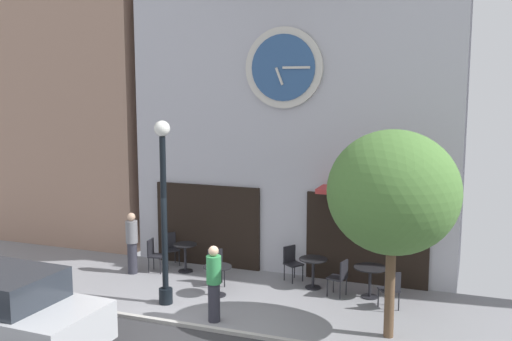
% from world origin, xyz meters
% --- Properties ---
extents(clock_building, '(8.93, 4.37, 11.29)m').
position_xyz_m(clock_building, '(0.78, 5.64, 5.86)').
color(clock_building, '#B2B2BC').
rests_on(clock_building, ground_plane).
extents(neighbor_building_left, '(5.99, 4.04, 14.23)m').
position_xyz_m(neighbor_building_left, '(-7.01, 6.19, 7.12)').
color(neighbor_building_left, '#9E7A66').
rests_on(neighbor_building_left, ground_plane).
extents(street_lamp, '(0.36, 0.36, 4.26)m').
position_xyz_m(street_lamp, '(-1.08, 1.06, 2.16)').
color(street_lamp, black).
rests_on(street_lamp, ground_plane).
extents(street_tree, '(2.60, 2.34, 4.20)m').
position_xyz_m(street_tree, '(4.04, 1.03, 2.95)').
color(street_tree, brown).
rests_on(street_tree, ground_plane).
extents(cafe_table_rightmost, '(0.64, 0.64, 0.77)m').
position_xyz_m(cafe_table_rightmost, '(-1.77, 3.36, 0.52)').
color(cafe_table_rightmost, black).
rests_on(cafe_table_rightmost, ground_plane).
extents(cafe_table_leftmost, '(0.69, 0.69, 0.74)m').
position_xyz_m(cafe_table_leftmost, '(-0.16, 1.96, 0.51)').
color(cafe_table_leftmost, black).
rests_on(cafe_table_leftmost, ground_plane).
extents(cafe_table_near_curb, '(0.70, 0.70, 0.77)m').
position_xyz_m(cafe_table_near_curb, '(1.85, 3.30, 0.54)').
color(cafe_table_near_curb, black).
rests_on(cafe_table_near_curb, ground_plane).
extents(cafe_table_center, '(0.78, 0.78, 0.75)m').
position_xyz_m(cafe_table_center, '(3.30, 3.13, 0.56)').
color(cafe_table_center, black).
rests_on(cafe_table_center, ground_plane).
extents(cafe_chair_near_tree, '(0.45, 0.45, 0.90)m').
position_xyz_m(cafe_chair_near_tree, '(-2.57, 3.06, 0.53)').
color(cafe_chair_near_tree, black).
rests_on(cafe_chair_near_tree, ground_plane).
extents(cafe_chair_left_end, '(0.56, 0.56, 0.90)m').
position_xyz_m(cafe_chair_left_end, '(-0.54, 2.69, 0.53)').
color(cafe_chair_left_end, black).
rests_on(cafe_chair_left_end, ground_plane).
extents(cafe_chair_outer, '(0.48, 0.48, 0.90)m').
position_xyz_m(cafe_chair_outer, '(2.61, 2.95, 0.53)').
color(cafe_chair_outer, black).
rests_on(cafe_chair_outer, ground_plane).
extents(cafe_chair_near_lamp, '(0.56, 0.56, 0.90)m').
position_xyz_m(cafe_chair_near_lamp, '(3.87, 2.50, 0.53)').
color(cafe_chair_near_lamp, black).
rests_on(cafe_chair_near_lamp, ground_plane).
extents(cafe_chair_right_end, '(0.56, 0.56, 0.90)m').
position_xyz_m(cafe_chair_right_end, '(1.16, 3.70, 0.53)').
color(cafe_chair_right_end, black).
rests_on(cafe_chair_right_end, ground_plane).
extents(cafe_chair_by_entrance, '(0.56, 0.56, 0.90)m').
position_xyz_m(cafe_chair_by_entrance, '(-2.47, 3.80, 0.53)').
color(cafe_chair_by_entrance, black).
rests_on(cafe_chair_by_entrance, ground_plane).
extents(pedestrian_grey, '(0.45, 0.45, 1.67)m').
position_xyz_m(pedestrian_grey, '(-3.03, 2.72, 0.86)').
color(pedestrian_grey, '#2D2D38').
rests_on(pedestrian_grey, ground_plane).
extents(pedestrian_green, '(0.44, 0.44, 1.67)m').
position_xyz_m(pedestrian_green, '(0.41, 0.50, 0.86)').
color(pedestrian_green, '#2D2D38').
rests_on(pedestrian_green, ground_plane).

